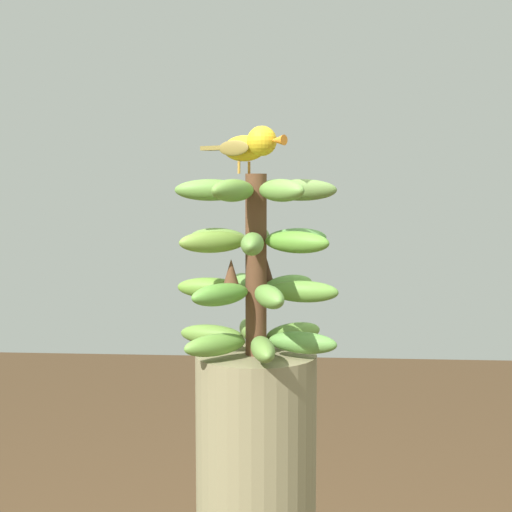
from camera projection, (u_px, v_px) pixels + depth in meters
The scene contains 2 objects.
banana_bunch at pixel (256, 265), 1.45m from camera, with size 0.32×0.31×0.34m.
perched_bird at pixel (251, 145), 1.42m from camera, with size 0.14×0.17×0.08m.
Camera 1 is at (-1.44, -0.10, 1.23)m, focal length 55.19 mm.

